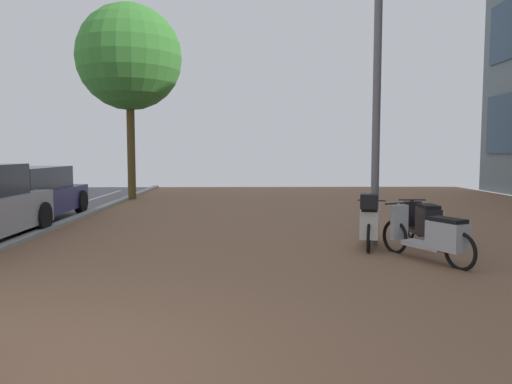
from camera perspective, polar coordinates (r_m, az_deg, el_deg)
scooter_near at (r=7.93m, az=19.95°, el=-4.88°), size 0.95×1.76×0.87m
scooter_mid at (r=8.80m, az=13.12°, el=-3.45°), size 0.80×1.78×1.01m
scooter_far at (r=9.37m, az=19.02°, el=-3.39°), size 0.52×1.75×0.78m
parked_car_far at (r=13.11m, az=-25.39°, el=-0.32°), size 1.85×4.24×1.31m
lamp_post at (r=9.05m, az=13.93°, el=12.77°), size 0.20×0.52×5.31m
street_tree at (r=18.19m, az=-14.56°, el=14.90°), size 3.65×3.65×6.79m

